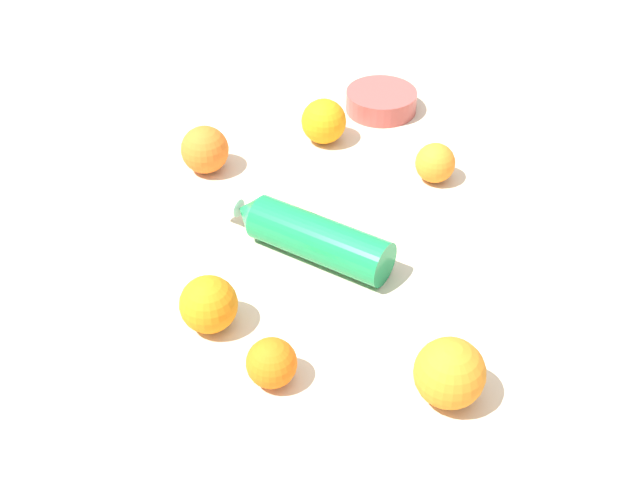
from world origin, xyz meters
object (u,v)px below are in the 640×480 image
orange_0 (435,163)px  ceramic_bowl (381,101)px  orange_3 (324,121)px  orange_5 (272,363)px  orange_1 (205,150)px  water_bottle (307,235)px  orange_2 (450,373)px  orange_4 (209,304)px

orange_0 → ceramic_bowl: bearing=-128.6°
ceramic_bowl → orange_3: bearing=-12.3°
orange_5 → ceramic_bowl: (-0.61, -0.21, -0.01)m
orange_5 → ceramic_bowl: bearing=-161.5°
orange_1 → water_bottle: bearing=71.6°
orange_5 → orange_2: bearing=116.0°
orange_4 → orange_5: bearing=75.2°
water_bottle → orange_5: 0.24m
orange_3 → ceramic_bowl: size_ratio=0.60×
water_bottle → orange_5: bearing=112.3°
water_bottle → orange_0: bearing=-105.8°
water_bottle → orange_5: (0.22, 0.10, -0.00)m
orange_1 → orange_4: (0.27, 0.23, -0.00)m
orange_1 → orange_2: (0.21, 0.53, 0.00)m
orange_0 → orange_4: orange_4 is taller
water_bottle → orange_3: 0.29m
water_bottle → orange_0: water_bottle is taller
orange_0 → orange_1: 0.36m
orange_2 → orange_3: bearing=-132.6°
orange_2 → orange_5: (0.09, -0.18, -0.01)m
orange_4 → ceramic_bowl: bearing=-171.6°
orange_1 → orange_3: bearing=147.8°
orange_2 → orange_4: size_ratio=1.12×
water_bottle → ceramic_bowl: bearing=-76.0°
orange_4 → water_bottle: bearing=172.8°
orange_3 → water_bottle: bearing=28.6°
water_bottle → orange_3: orange_3 is taller
orange_0 → orange_4: size_ratio=0.85×
orange_2 → orange_3: 0.57m
orange_0 → orange_3: 0.21m
orange_4 → orange_0: bearing=168.6°
water_bottle → orange_3: bearing=-62.8°
orange_1 → orange_3: 0.21m
orange_2 → orange_3: (-0.39, -0.42, -0.00)m
orange_1 → orange_0: bearing=118.8°
orange_5 → ceramic_bowl: 0.65m
orange_1 → ceramic_bowl: orange_1 is taller
water_bottle → orange_2: 0.31m
orange_0 → orange_3: orange_3 is taller
ceramic_bowl → orange_5: bearing=18.5°
water_bottle → orange_1: size_ratio=3.54×
orange_0 → orange_5: (0.47, 0.03, -0.00)m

